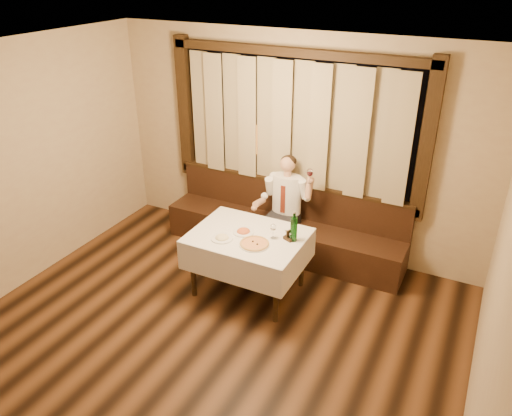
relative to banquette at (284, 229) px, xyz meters
The scene contains 10 objects.
room 2.12m from the banquette, 90.03° to the right, with size 5.01×6.01×2.81m.
banquette is the anchor object (origin of this frame).
dining_table 1.08m from the banquette, 90.00° to the right, with size 1.27×0.97×0.76m.
pizza 1.29m from the banquette, 82.11° to the right, with size 0.34×0.34×0.04m.
pasta_red 1.12m from the banquette, 93.83° to the right, with size 0.24×0.24×0.08m.
pasta_cream 1.34m from the banquette, 99.75° to the right, with size 0.24×0.24×0.08m.
green_bottle 1.20m from the banquette, 61.13° to the right, with size 0.08×0.08×0.35m.
table_wine_glass 1.17m from the banquette, 73.62° to the right, with size 0.07×0.07×0.18m.
cruet_caddy 1.15m from the banquette, 64.15° to the right, with size 0.13×0.09×0.12m.
seated_man 0.49m from the banquette, 65.62° to the right, with size 0.73×0.54×1.35m.
Camera 1 is at (2.25, -2.59, 3.55)m, focal length 35.00 mm.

